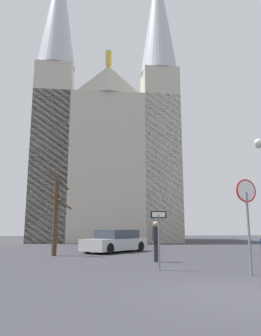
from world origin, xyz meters
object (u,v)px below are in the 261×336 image
object	(u,v)px
one_way_arrow_sign	(159,232)
pedestrian_walking	(156,237)
parked_car_far_silver	(116,241)
stop_sign	(247,207)
cathedral	(106,152)
bare_tree	(56,215)

from	to	relation	value
one_way_arrow_sign	pedestrian_walking	bearing A→B (deg)	80.41
one_way_arrow_sign	parked_car_far_silver	xyz separation A→B (m)	(-0.83, 9.03, -0.68)
stop_sign	one_way_arrow_sign	size ratio (longest dim) A/B	1.47
one_way_arrow_sign	pedestrian_walking	world-z (taller)	one_way_arrow_sign
stop_sign	pedestrian_walking	size ratio (longest dim) A/B	1.72
stop_sign	pedestrian_walking	world-z (taller)	stop_sign
one_way_arrow_sign	parked_car_far_silver	bearing A→B (deg)	95.22
cathedral	parked_car_far_silver	bearing A→B (deg)	-90.81
stop_sign	bare_tree	xyz separation A→B (m)	(-6.99, 8.37, 0.04)
bare_tree	parked_car_far_silver	world-z (taller)	bare_tree
bare_tree	pedestrian_walking	xyz separation A→B (m)	(4.85, -3.86, -1.11)
stop_sign	parked_car_far_silver	xyz separation A→B (m)	(-3.45, 10.68, -1.50)
cathedral	parked_car_far_silver	distance (m)	20.19
bare_tree	pedestrian_walking	size ratio (longest dim) A/B	2.61
pedestrian_walking	bare_tree	bearing A→B (deg)	141.52
cathedral	bare_tree	distance (m)	21.91
stop_sign	bare_tree	size ratio (longest dim) A/B	0.66
stop_sign	pedestrian_walking	bearing A→B (deg)	115.35
cathedral	bare_tree	world-z (taller)	cathedral
cathedral	pedestrian_walking	xyz separation A→B (m)	(1.06, -23.71, -9.56)
cathedral	stop_sign	world-z (taller)	cathedral
pedestrian_walking	parked_car_far_silver	bearing A→B (deg)	101.98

